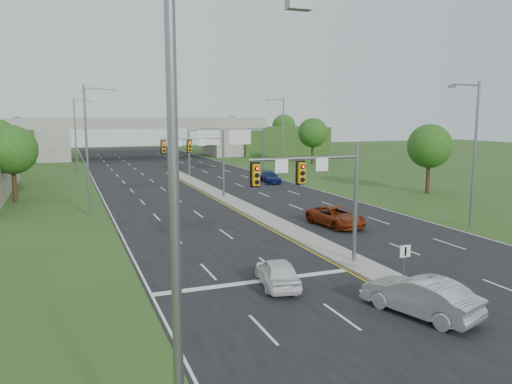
{
  "coord_description": "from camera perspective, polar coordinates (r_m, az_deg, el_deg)",
  "views": [
    {
      "loc": [
        -15.36,
        -23.97,
        8.45
      ],
      "look_at": [
        -2.48,
        9.29,
        3.0
      ],
      "focal_mm": 35.0,
      "sensor_mm": 36.0,
      "label": 1
    }
  ],
  "objects": [
    {
      "name": "tree_l_near",
      "position": [
        54.27,
        -26.12,
        4.35
      ],
      "size": [
        4.8,
        4.8,
        7.6
      ],
      "color": "#382316",
      "rests_on": "ground"
    },
    {
      "name": "lightpole_r_near",
      "position": [
        40.82,
        23.55,
        4.67
      ],
      "size": [
        2.85,
        0.25,
        11.0
      ],
      "color": "slate",
      "rests_on": "ground"
    },
    {
      "name": "sign_gantry",
      "position": [
        72.41,
        -3.45,
        6.13
      ],
      "size": [
        11.58,
        0.44,
        6.67
      ],
      "color": "slate",
      "rests_on": "ground"
    },
    {
      "name": "car_far_a",
      "position": [
        39.01,
        9.12,
        -2.78
      ],
      "size": [
        3.11,
        5.64,
        1.5
      ],
      "primitive_type": "imported",
      "rotation": [
        0.0,
        0.0,
        0.12
      ],
      "color": "maroon",
      "rests_on": "road"
    },
    {
      "name": "tree_back_c",
      "position": [
        124.4,
        -2.74,
        7.33
      ],
      "size": [
        5.6,
        5.6,
        8.32
      ],
      "color": "#382316",
      "rests_on": "ground"
    },
    {
      "name": "road",
      "position": [
        61.52,
        -6.51,
        0.75
      ],
      "size": [
        24.0,
        160.0,
        0.02
      ],
      "primitive_type": "cube",
      "color": "black",
      "rests_on": "ground"
    },
    {
      "name": "lightpole_l_near",
      "position": [
        9.5,
        -8.0,
        -5.71
      ],
      "size": [
        2.85,
        0.25,
        11.0
      ],
      "color": "slate",
      "rests_on": "ground"
    },
    {
      "name": "keep_right_sign",
      "position": [
        25.74,
        16.62,
        -7.32
      ],
      "size": [
        0.6,
        0.13,
        2.2
      ],
      "color": "slate",
      "rests_on": "ground"
    },
    {
      "name": "lightpole_l_mid",
      "position": [
        44.09,
        -18.54,
        5.19
      ],
      "size": [
        2.85,
        0.25,
        11.0
      ],
      "color": "slate",
      "rests_on": "ground"
    },
    {
      "name": "overpass",
      "position": [
        105.22,
        -12.82,
        5.81
      ],
      "size": [
        80.0,
        14.0,
        8.1
      ],
      "color": "gray",
      "rests_on": "ground"
    },
    {
      "name": "car_silver",
      "position": [
        22.8,
        18.21,
        -11.21
      ],
      "size": [
        3.28,
        5.39,
        1.68
      ],
      "primitive_type": "imported",
      "rotation": [
        0.0,
        0.0,
        3.46
      ],
      "color": "#B1B3BA",
      "rests_on": "road"
    },
    {
      "name": "lane_markings",
      "position": [
        55.55,
        -5.52,
        -0.08
      ],
      "size": [
        23.72,
        160.0,
        0.01
      ],
      "color": "gold",
      "rests_on": "road"
    },
    {
      "name": "signal_mast_near",
      "position": [
        27.51,
        7.48,
        0.83
      ],
      "size": [
        6.62,
        0.6,
        7.0
      ],
      "color": "slate",
      "rests_on": "ground"
    },
    {
      "name": "signal_mast_far",
      "position": [
        50.76,
        -6.18,
        4.43
      ],
      "size": [
        6.62,
        0.6,
        7.0
      ],
      "color": "slate",
      "rests_on": "ground"
    },
    {
      "name": "lightpole_r_far",
      "position": [
        70.14,
        2.98,
        6.76
      ],
      "size": [
        2.85,
        0.25,
        11.0
      ],
      "color": "slate",
      "rests_on": "ground"
    },
    {
      "name": "median_nose",
      "position": [
        26.55,
        15.78,
        -9.99
      ],
      "size": [
        2.0,
        2.0,
        0.16
      ],
      "primitive_type": "cone",
      "color": "gray",
      "rests_on": "road"
    },
    {
      "name": "car_white",
      "position": [
        25.22,
        2.47,
        -9.14
      ],
      "size": [
        2.45,
        4.46,
        1.44
      ],
      "primitive_type": "imported",
      "rotation": [
        0.0,
        0.0,
        2.95
      ],
      "color": "silver",
      "rests_on": "road"
    },
    {
      "name": "ground",
      "position": [
        29.7,
        11.1,
        -8.01
      ],
      "size": [
        240.0,
        240.0,
        0.0
      ],
      "primitive_type": "plane",
      "color": "#2C4B1B",
      "rests_on": "ground"
    },
    {
      "name": "median",
      "position": [
        50.12,
        -3.02,
        -0.91
      ],
      "size": [
        2.0,
        54.0,
        0.16
      ],
      "primitive_type": "cube",
      "color": "gray",
      "rests_on": "road"
    },
    {
      "name": "tree_r_near",
      "position": [
        57.8,
        19.22,
        4.96
      ],
      "size": [
        4.8,
        4.8,
        7.6
      ],
      "color": "#382316",
      "rests_on": "ground"
    },
    {
      "name": "tree_back_b",
      "position": [
        118.33,
        -25.53,
        6.43
      ],
      "size": [
        5.6,
        5.6,
        8.32
      ],
      "color": "#382316",
      "rests_on": "ground"
    },
    {
      "name": "car_far_b",
      "position": [
        63.62,
        1.64,
        1.69
      ],
      "size": [
        2.54,
        4.94,
        1.37
      ],
      "primitive_type": "imported",
      "rotation": [
        0.0,
        0.0,
        -0.14
      ],
      "color": "#0B1447",
      "rests_on": "road"
    },
    {
      "name": "tree_r_mid",
      "position": [
        89.2,
        6.51,
        6.74
      ],
      "size": [
        5.2,
        5.2,
        8.12
      ],
      "color": "#382316",
      "rests_on": "ground"
    },
    {
      "name": "tree_back_d",
      "position": [
        129.51,
        3.19,
        7.52
      ],
      "size": [
        6.0,
        6.0,
        8.85
      ],
      "color": "#382316",
      "rests_on": "ground"
    },
    {
      "name": "lightpole_l_far",
      "position": [
        79.04,
        -19.8,
        6.48
      ],
      "size": [
        2.85,
        0.25,
        11.0
      ],
      "color": "slate",
      "rests_on": "ground"
    }
  ]
}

